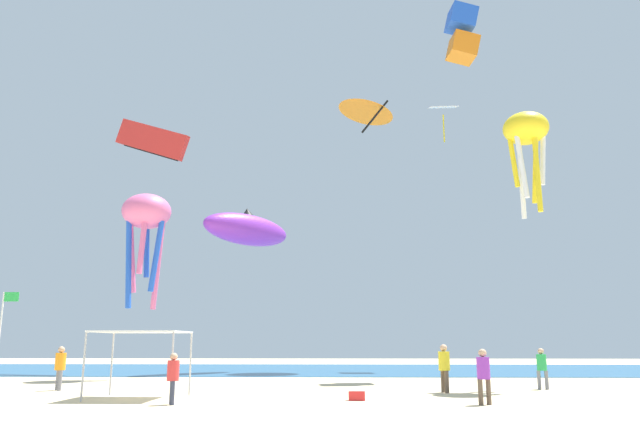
{
  "coord_description": "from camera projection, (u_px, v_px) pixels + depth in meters",
  "views": [
    {
      "loc": [
        1.14,
        -20.9,
        1.96
      ],
      "look_at": [
        0.27,
        8.02,
        8.15
      ],
      "focal_mm": 33.85,
      "sensor_mm": 36.0,
      "label": 1
    }
  ],
  "objects": [
    {
      "name": "person_rightmost",
      "position": [
        173.0,
        374.0,
        19.51
      ],
      "size": [
        0.39,
        0.42,
        1.63
      ],
      "rotation": [
        0.0,
        0.0,
        5.04
      ],
      "color": "#33384C",
      "rests_on": "ground"
    },
    {
      "name": "kite_delta_orange",
      "position": [
        367.0,
        108.0,
        45.89
      ],
      "size": [
        5.29,
        5.25,
        3.61
      ],
      "rotation": [
        0.0,
        0.0,
        1.85
      ],
      "color": "orange"
    },
    {
      "name": "ocean_strip",
      "position": [
        323.0,
        369.0,
        44.17
      ],
      "size": [
        110.0,
        20.18,
        0.03
      ],
      "primitive_type": "cube",
      "color": "#28608C",
      "rests_on": "ground"
    },
    {
      "name": "kite_octopus_yellow",
      "position": [
        526.0,
        134.0,
        28.1
      ],
      "size": [
        2.53,
        2.53,
        4.91
      ],
      "rotation": [
        0.0,
        0.0,
        2.89
      ],
      "color": "yellow"
    },
    {
      "name": "kite_parafoil_red",
      "position": [
        152.0,
        140.0,
        43.6
      ],
      "size": [
        6.08,
        2.6,
        3.83
      ],
      "rotation": [
        0.0,
        0.0,
        5.93
      ],
      "color": "red"
    },
    {
      "name": "kite_diamond_white",
      "position": [
        443.0,
        109.0,
        47.78
      ],
      "size": [
        2.21,
        2.12,
        3.28
      ],
      "rotation": [
        0.0,
        0.0,
        3.11
      ],
      "color": "white"
    },
    {
      "name": "banner_flag",
      "position": [
        1.0,
        333.0,
        22.35
      ],
      "size": [
        0.61,
        0.06,
        3.81
      ],
      "color": "silver",
      "rests_on": "ground"
    },
    {
      "name": "kite_inflatable_purple",
      "position": [
        247.0,
        229.0,
        41.48
      ],
      "size": [
        6.57,
        7.16,
        2.8
      ],
      "rotation": [
        0.0,
        0.0,
        4.01
      ],
      "color": "purple"
    },
    {
      "name": "person_near_tent",
      "position": [
        60.0,
        364.0,
        25.24
      ],
      "size": [
        0.43,
        0.43,
        1.8
      ],
      "rotation": [
        0.0,
        0.0,
        5.42
      ],
      "color": "slate",
      "rests_on": "ground"
    },
    {
      "name": "canopy_tent",
      "position": [
        142.0,
        335.0,
        21.89
      ],
      "size": [
        3.1,
        2.67,
        2.36
      ],
      "color": "#B2B2B7",
      "rests_on": "ground"
    },
    {
      "name": "ground",
      "position": [
        305.0,
        404.0,
        20.04
      ],
      "size": [
        110.0,
        110.0,
        0.1
      ],
      "primitive_type": "cube",
      "color": "beige"
    },
    {
      "name": "person_far_shore",
      "position": [
        444.0,
        364.0,
        24.12
      ],
      "size": [
        0.45,
        0.49,
        1.88
      ],
      "rotation": [
        0.0,
        0.0,
        1.86
      ],
      "color": "brown",
      "rests_on": "ground"
    },
    {
      "name": "person_central",
      "position": [
        483.0,
        372.0,
        19.45
      ],
      "size": [
        0.44,
        0.42,
        1.75
      ],
      "rotation": [
        0.0,
        0.0,
        0.41
      ],
      "color": "brown",
      "rests_on": "ground"
    },
    {
      "name": "person_leftmost",
      "position": [
        542.0,
        365.0,
        25.78
      ],
      "size": [
        0.43,
        0.41,
        1.71
      ],
      "rotation": [
        0.0,
        0.0,
        2.69
      ],
      "color": "slate",
      "rests_on": "ground"
    },
    {
      "name": "kite_octopus_pink",
      "position": [
        146.0,
        217.0,
        34.6
      ],
      "size": [
        3.19,
        3.19,
        6.58
      ],
      "rotation": [
        0.0,
        0.0,
        4.87
      ],
      "color": "pink"
    },
    {
      "name": "cooler_box",
      "position": [
        357.0,
        395.0,
        20.75
      ],
      "size": [
        0.57,
        0.37,
        0.35
      ],
      "color": "red",
      "rests_on": "ground"
    },
    {
      "name": "kite_box_blue",
      "position": [
        462.0,
        34.0,
        38.38
      ],
      "size": [
        2.06,
        1.8,
        3.74
      ],
      "rotation": [
        0.0,
        0.0,
        1.67
      ],
      "color": "blue"
    }
  ]
}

